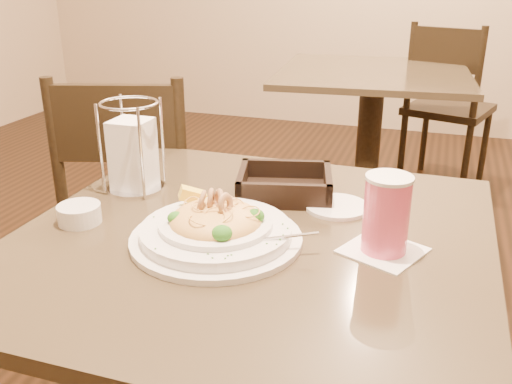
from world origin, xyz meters
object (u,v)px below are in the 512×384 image
(main_table, at_px, (253,332))
(pasta_bowl, at_px, (216,228))
(background_table, at_px, (370,117))
(butter_ramekin, at_px, (79,214))
(napkin_caddy, at_px, (133,152))
(drink_glass, at_px, (386,215))
(dining_chair_far, at_px, (447,103))
(dining_chair_near, at_px, (134,204))
(side_plate, at_px, (337,207))
(bread_basket, at_px, (285,187))

(main_table, xyz_separation_m, pasta_bowl, (-0.05, -0.05, 0.26))
(background_table, distance_m, butter_ramekin, 1.98)
(main_table, bearing_deg, napkin_caddy, 157.61)
(drink_glass, bearing_deg, pasta_bowl, -168.87)
(dining_chair_far, distance_m, drink_glass, 2.35)
(pasta_bowl, relative_size, drink_glass, 2.09)
(dining_chair_near, relative_size, napkin_caddy, 4.45)
(main_table, height_order, butter_ramekin, butter_ramekin)
(background_table, height_order, dining_chair_far, dining_chair_far)
(drink_glass, bearing_deg, dining_chair_near, 147.67)
(side_plate, xyz_separation_m, butter_ramekin, (-0.48, -0.23, 0.01))
(dining_chair_near, height_order, dining_chair_far, same)
(bread_basket, bearing_deg, dining_chair_near, 151.13)
(pasta_bowl, xyz_separation_m, side_plate, (0.19, 0.23, -0.03))
(dining_chair_near, relative_size, butter_ramekin, 10.72)
(pasta_bowl, height_order, napkin_caddy, napkin_caddy)
(background_table, relative_size, dining_chair_near, 1.05)
(pasta_bowl, bearing_deg, background_table, 88.70)
(napkin_caddy, bearing_deg, butter_ramekin, -94.44)
(background_table, height_order, drink_glass, drink_glass)
(butter_ramekin, bearing_deg, side_plate, 25.86)
(napkin_caddy, height_order, side_plate, napkin_caddy)
(side_plate, bearing_deg, dining_chair_near, 153.23)
(dining_chair_near, distance_m, pasta_bowl, 0.83)
(background_table, bearing_deg, dining_chair_far, 52.27)
(dining_chair_far, xyz_separation_m, bread_basket, (-0.34, -2.12, 0.26))
(main_table, distance_m, pasta_bowl, 0.27)
(drink_glass, distance_m, napkin_caddy, 0.60)
(bread_basket, bearing_deg, main_table, -91.52)
(side_plate, bearing_deg, background_table, 94.83)
(background_table, distance_m, pasta_bowl, 1.94)
(background_table, relative_size, bread_basket, 4.05)
(butter_ramekin, bearing_deg, drink_glass, 6.44)
(bread_basket, distance_m, napkin_caddy, 0.35)
(dining_chair_near, xyz_separation_m, butter_ramekin, (0.23, -0.59, 0.25))
(side_plate, bearing_deg, main_table, -127.50)
(main_table, xyz_separation_m, butter_ramekin, (-0.35, -0.06, 0.25))
(drink_glass, xyz_separation_m, bread_basket, (-0.24, 0.20, -0.05))
(pasta_bowl, relative_size, butter_ramekin, 4.11)
(pasta_bowl, distance_m, butter_ramekin, 0.29)
(dining_chair_far, xyz_separation_m, side_plate, (-0.21, -2.16, 0.24))
(side_plate, bearing_deg, drink_glass, -54.84)
(drink_glass, bearing_deg, dining_chair_far, 87.62)
(bread_basket, height_order, napkin_caddy, napkin_caddy)
(background_table, height_order, dining_chair_near, dining_chair_near)
(bread_basket, bearing_deg, napkin_caddy, -168.15)
(bread_basket, relative_size, butter_ramekin, 2.78)
(dining_chair_near, xyz_separation_m, drink_glass, (0.83, -0.53, 0.31))
(pasta_bowl, bearing_deg, drink_glass, 11.13)
(drink_glass, xyz_separation_m, side_plate, (-0.12, 0.17, -0.07))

